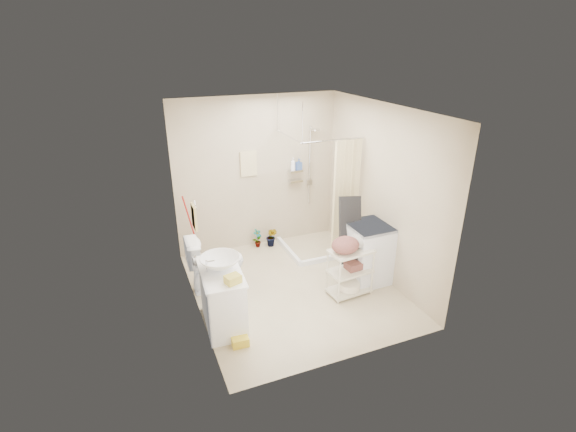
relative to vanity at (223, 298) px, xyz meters
name	(u,v)px	position (x,y,z in m)	size (l,w,h in m)	color
floor	(294,288)	(1.16, 0.44, -0.39)	(3.20, 3.20, 0.00)	#C5B693
ceiling	(295,109)	(1.16, 0.44, 2.21)	(2.80, 3.20, 0.04)	silver
wall_back	(257,174)	(1.16, 2.04, 0.91)	(2.80, 0.04, 2.60)	#BCAD91
wall_front	(355,260)	(1.16, -1.16, 0.91)	(2.80, 0.04, 2.60)	#BCAD91
wall_left	(191,222)	(-0.24, 0.44, 0.91)	(0.04, 3.20, 2.60)	#BCAD91
wall_right	(381,193)	(2.56, 0.44, 0.91)	(0.04, 3.20, 2.60)	#BCAD91
vanity	(223,298)	(0.00, 0.00, 0.00)	(0.49, 0.88, 0.78)	white
sink	(220,263)	(0.01, 0.06, 0.47)	(0.50, 0.50, 0.17)	white
counter_basket	(233,279)	(0.07, -0.30, 0.44)	(0.18, 0.14, 0.10)	gold
floor_basket	(240,339)	(0.08, -0.47, -0.31)	(0.29, 0.22, 0.16)	yellow
toilet	(216,263)	(0.12, 0.89, 0.03)	(0.46, 0.81, 0.83)	white
mop	(189,227)	(-0.07, 1.90, 0.19)	(0.11, 0.11, 1.16)	#A01210
potted_plant_a	(258,238)	(1.08, 1.90, -0.22)	(0.18, 0.12, 0.34)	brown
potted_plant_b	(272,237)	(1.33, 1.84, -0.21)	(0.20, 0.16, 0.36)	brown
hanging_towel	(249,164)	(1.01, 2.02, 1.11)	(0.28, 0.03, 0.42)	beige
towel_ring	(194,215)	(-0.22, 0.24, 1.08)	(0.04, 0.22, 0.34)	#EDD689
tp_holder	(197,261)	(-0.20, 0.49, 0.33)	(0.08, 0.12, 0.14)	white
shower	(316,192)	(2.01, 1.49, 0.66)	(1.10, 1.10, 2.10)	white
shampoo_bottle_a	(293,164)	(1.78, 1.96, 1.04)	(0.08, 0.08, 0.22)	white
shampoo_bottle_b	(299,164)	(1.89, 1.95, 1.03)	(0.09, 0.09, 0.19)	#365292
washing_machine	(368,252)	(2.30, 0.27, 0.06)	(0.62, 0.64, 0.90)	silver
laundry_rack	(350,268)	(1.85, 0.02, 0.03)	(0.61, 0.36, 0.84)	beige
ironing_board	(350,239)	(2.05, 0.39, 0.28)	(0.38, 0.11, 1.33)	black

